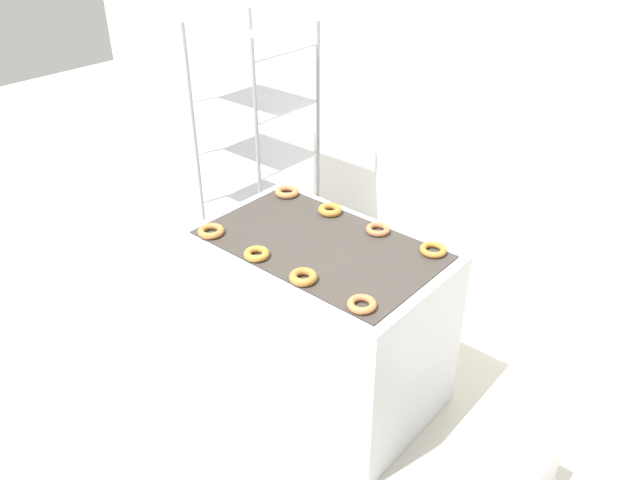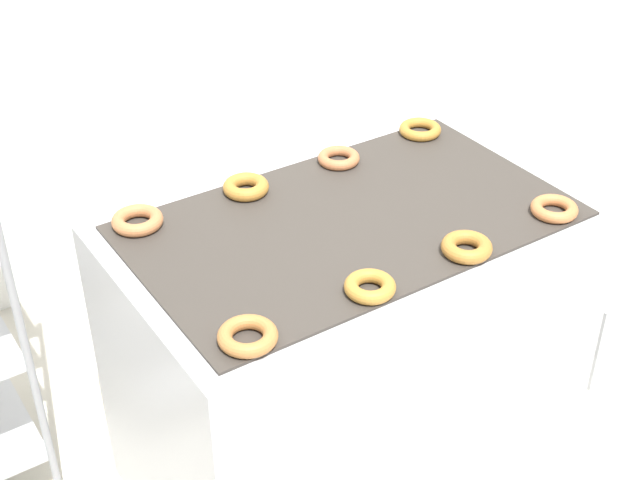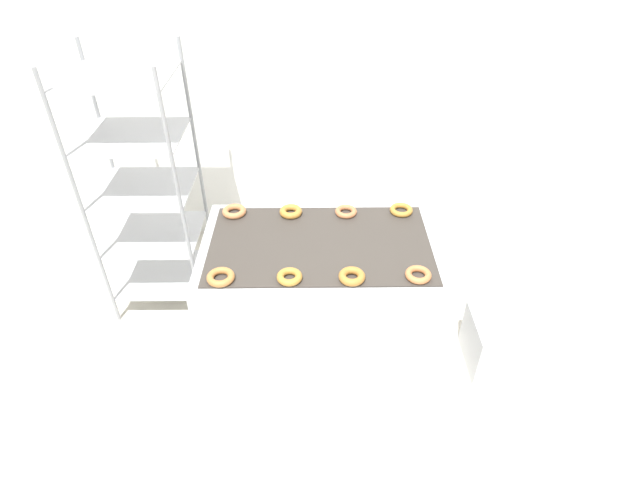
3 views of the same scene
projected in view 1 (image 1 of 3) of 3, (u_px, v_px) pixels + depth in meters
ground_plane at (238, 453)px, 3.20m from camera, size 14.00×14.00×0.00m
wall_back at (475, 89)px, 3.86m from camera, size 8.00×0.05×2.80m
fryer_machine at (320, 319)px, 3.37m from camera, size 1.28×0.79×0.96m
baking_rack_cart at (258, 155)px, 4.22m from camera, size 0.62×0.58×1.78m
glaze_bin at (503, 470)px, 2.89m from camera, size 0.37×0.38×0.36m
donut_near_left at (211, 231)px, 3.19m from camera, size 0.14×0.14×0.03m
donut_near_midleft at (257, 254)px, 3.01m from camera, size 0.13×0.13×0.04m
donut_near_midright at (303, 277)px, 2.84m from camera, size 0.13×0.13×0.04m
donut_near_right at (362, 304)px, 2.66m from camera, size 0.13×0.13×0.03m
donut_far_left at (287, 192)px, 3.57m from camera, size 0.14×0.14×0.04m
donut_far_midleft at (330, 210)px, 3.39m from camera, size 0.13×0.13×0.04m
donut_far_midright at (378, 229)px, 3.21m from camera, size 0.13×0.13×0.03m
donut_far_right at (433, 250)px, 3.04m from camera, size 0.13×0.13×0.03m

